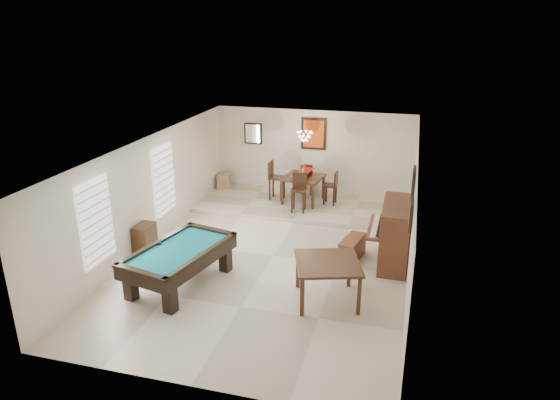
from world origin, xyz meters
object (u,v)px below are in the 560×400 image
at_px(apothecary_chest, 145,241).
at_px(flower_vase, 303,168).
at_px(dining_chair_north, 307,178).
at_px(pool_table, 180,267).
at_px(dining_table, 303,187).
at_px(dining_chair_east, 330,188).
at_px(chandelier, 305,133).
at_px(dining_chair_west, 277,181).
at_px(upright_piano, 388,233).
at_px(piano_bench, 352,248).
at_px(corner_bench, 224,181).
at_px(dining_chair_south, 299,193).
at_px(square_table, 327,281).

bearing_deg(apothecary_chest, flower_vase, 57.10).
bearing_deg(dining_chair_north, apothecary_chest, 59.31).
bearing_deg(pool_table, dining_table, 87.55).
distance_m(dining_chair_east, chandelier, 1.77).
xyz_separation_m(dining_chair_west, chandelier, (0.84, -0.19, 1.51)).
height_order(pool_table, chandelier, chandelier).
relative_size(upright_piano, apothecary_chest, 2.09).
xyz_separation_m(piano_bench, corner_bench, (-4.51, 3.72, 0.09)).
xyz_separation_m(piano_bench, chandelier, (-1.76, 2.88, 1.95)).
height_order(pool_table, dining_table, dining_table).
distance_m(upright_piano, corner_bench, 6.42).
distance_m(upright_piano, dining_chair_south, 3.37).
relative_size(dining_table, dining_chair_east, 1.11).
bearing_deg(dining_chair_west, upright_piano, -129.98).
relative_size(dining_table, chandelier, 1.78).
relative_size(upright_piano, dining_chair_south, 1.57).
distance_m(dining_chair_south, corner_bench, 3.10).
bearing_deg(square_table, pool_table, -177.08).
height_order(dining_table, dining_chair_west, dining_chair_west).
xyz_separation_m(pool_table, square_table, (2.99, 0.15, 0.03)).
height_order(piano_bench, corner_bench, corner_bench).
relative_size(apothecary_chest, corner_bench, 1.66).
xyz_separation_m(pool_table, piano_bench, (3.23, 2.06, -0.14)).
distance_m(piano_bench, dining_chair_north, 4.26).
bearing_deg(dining_chair_east, dining_chair_north, -128.75).
height_order(dining_chair_south, dining_chair_west, dining_chair_west).
xyz_separation_m(dining_chair_west, corner_bench, (-1.90, 0.65, -0.36)).
height_order(dining_chair_north, dining_chair_west, dining_chair_west).
height_order(piano_bench, dining_chair_east, dining_chair_east).
height_order(upright_piano, flower_vase, upright_piano).
xyz_separation_m(dining_chair_east, chandelier, (-0.72, -0.22, 1.60)).
relative_size(flower_vase, corner_bench, 0.56).
relative_size(square_table, dining_chair_north, 1.25).
height_order(apothecary_chest, corner_bench, apothecary_chest).
bearing_deg(square_table, dining_table, 107.63).
xyz_separation_m(piano_bench, apothecary_chest, (-4.54, -1.13, 0.15)).
height_order(pool_table, square_table, square_table).
height_order(square_table, chandelier, chandelier).
bearing_deg(flower_vase, square_table, -72.37).
distance_m(dining_chair_south, dining_chair_east, 1.09).
bearing_deg(apothecary_chest, dining_table, 57.10).
height_order(dining_chair_east, chandelier, chandelier).
distance_m(apothecary_chest, dining_table, 5.01).
xyz_separation_m(square_table, piano_bench, (0.24, 1.91, -0.16)).
bearing_deg(apothecary_chest, dining_chair_east, 50.38).
relative_size(pool_table, flower_vase, 8.62).
distance_m(square_table, dining_chair_south, 4.48).
distance_m(dining_chair_north, chandelier, 1.86).
distance_m(pool_table, corner_bench, 5.92).
bearing_deg(dining_chair_east, upright_piano, 33.21).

